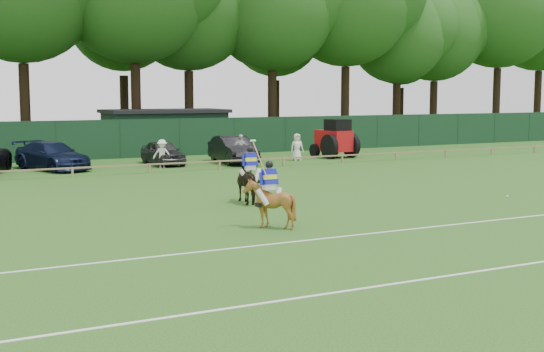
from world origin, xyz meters
TOP-DOWN VIEW (x-y plane):
  - ground at (0.00, 0.00)m, footprint 160.00×160.00m
  - horse_dark at (1.20, 6.17)m, footprint 1.02×1.96m
  - horse_chestnut at (-0.50, 1.25)m, footprint 1.25×1.40m
  - sedan_navy at (-3.24, 21.98)m, footprint 3.91×5.70m
  - hatch_grey at (3.05, 21.86)m, footprint 1.72×4.19m
  - estate_black at (7.12, 20.86)m, footprint 2.13×5.03m
  - spectator_left at (2.43, 20.13)m, footprint 1.14×0.82m
  - spectator_mid at (7.11, 19.83)m, footprint 1.04×0.44m
  - spectator_right at (11.33, 20.56)m, footprint 0.89×0.64m
  - rider_dark at (1.20, 6.16)m, footprint 0.94×0.40m
  - rider_chestnut at (-0.51, 1.23)m, footprint 0.94×0.58m
  - polo_ball at (11.05, 2.70)m, footprint 0.09×0.09m
  - pitch_lines at (0.00, -3.50)m, footprint 60.00×5.10m
  - pitch_rail at (0.00, 18.00)m, footprint 62.10×0.10m
  - perimeter_fence at (0.00, 27.00)m, footprint 92.08×0.08m
  - utility_shed at (6.00, 30.00)m, footprint 8.40×4.40m
  - tree_row at (2.00, 35.00)m, footprint 96.00×12.00m
  - tractor at (14.61, 21.34)m, footprint 2.18×3.09m

SIDE VIEW (x-z plane):
  - ground at x=0.00m, z-range 0.00..0.00m
  - tree_row at x=2.00m, z-range -10.50..10.50m
  - pitch_lines at x=0.00m, z-range 0.00..0.01m
  - polo_ball at x=11.05m, z-range 0.00..0.09m
  - pitch_rail at x=0.00m, z-range 0.20..0.70m
  - hatch_grey at x=3.05m, z-range 0.00..1.42m
  - horse_chestnut at x=-0.50m, z-range 0.00..1.52m
  - sedan_navy at x=-3.24m, z-range 0.00..1.53m
  - spectator_left at x=2.43m, z-range 0.00..1.60m
  - horse_dark at x=1.20m, z-range 0.00..1.60m
  - estate_black at x=7.12m, z-range 0.00..1.62m
  - spectator_right at x=11.33m, z-range 0.00..1.68m
  - spectator_mid at x=7.11m, z-range 0.00..1.77m
  - tractor at x=14.61m, z-range -0.07..2.43m
  - perimeter_fence at x=0.00m, z-range 0.00..2.50m
  - rider_chestnut at x=-0.51m, z-range 0.44..2.49m
  - rider_dark at x=1.20m, z-range 0.82..2.23m
  - utility_shed at x=6.00m, z-range 0.02..3.06m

